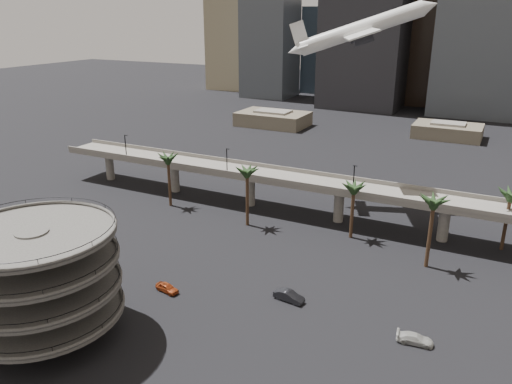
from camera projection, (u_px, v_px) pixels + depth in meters
The scene contains 10 objects.
ground at pixel (138, 344), 69.56m from camera, with size 700.00×700.00×0.00m, color black.
parking_ramp at pixel (38, 274), 68.46m from camera, with size 22.20×22.20×17.35m.
overpass at pixel (293, 183), 113.23m from camera, with size 130.00×9.30×14.70m.
palm_trees at pixel (331, 183), 100.38m from camera, with size 76.40×18.40×14.00m.
low_buildings at pixel (402, 130), 185.02m from camera, with size 135.00×27.50×6.80m.
skyline at pixel (463, 12), 230.29m from camera, with size 269.00×86.00×121.21m.
airborne_jet at pixel (360, 30), 111.99m from camera, with size 32.37×29.93×13.94m.
car_a at pixel (167, 288), 82.53m from camera, with size 1.74×4.34×1.48m, color #993915.
car_b at pixel (289, 296), 79.93m from camera, with size 1.78×5.10×1.68m, color black.
car_c at pixel (415, 339), 69.58m from camera, with size 2.04×5.02×1.46m, color #B9B9B5.
Camera 1 is at (41.22, -44.46, 43.46)m, focal length 35.00 mm.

